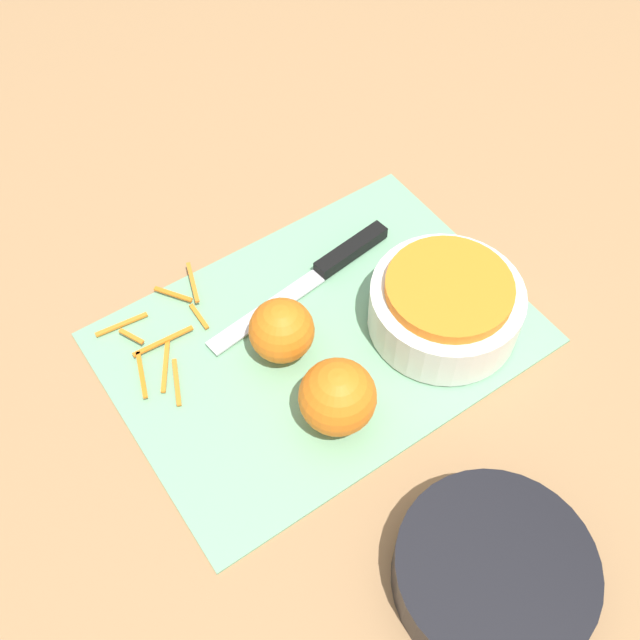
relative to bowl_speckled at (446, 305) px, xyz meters
name	(u,v)px	position (x,y,z in m)	size (l,w,h in m)	color
ground_plane	(320,338)	(0.13, -0.07, -0.04)	(4.00, 4.00, 0.00)	#9E754C
cutting_board	(320,337)	(0.13, -0.07, -0.04)	(0.47, 0.33, 0.01)	#75AD84
bowl_speckled	(446,305)	(0.00, 0.00, 0.00)	(0.17, 0.17, 0.07)	silver
bowl_dark	(493,573)	(0.15, 0.25, -0.02)	(0.18, 0.18, 0.05)	black
knife	(332,264)	(0.06, -0.14, -0.03)	(0.27, 0.05, 0.02)	black
orange_left	(282,330)	(0.17, -0.07, 0.00)	(0.07, 0.07, 0.07)	orange
orange_right	(338,397)	(0.17, 0.03, 0.01)	(0.08, 0.08, 0.08)	orange
peel_pile	(163,336)	(0.27, -0.16, -0.03)	(0.14, 0.17, 0.01)	orange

